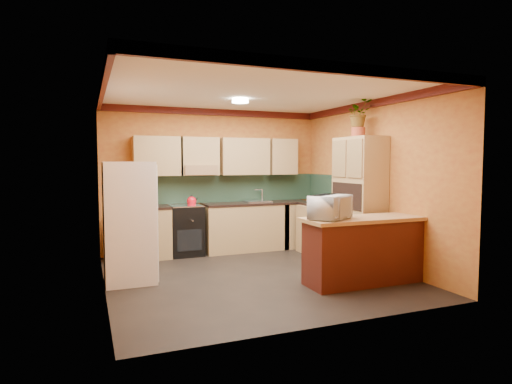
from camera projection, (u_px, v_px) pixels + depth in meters
The scene contains 15 objects.
room_shell at pixel (249, 136), 6.50m from camera, with size 4.24×4.24×2.72m.
base_cabinets_back at pixel (219, 229), 8.01m from camera, with size 3.65×0.60×0.88m, color tan.
countertop_back at pixel (219, 205), 7.98m from camera, with size 3.65×0.62×0.04m, color black.
stove at pixel (186, 230), 7.78m from camera, with size 0.58×0.58×0.91m, color black.
kettle at pixel (192, 201), 7.73m from camera, with size 0.17×0.17×0.18m, color red, non-canonical shape.
sink at pixel (257, 201), 8.26m from camera, with size 0.48×0.40×0.03m, color silver.
base_cabinets_right at pixel (322, 229), 8.02m from camera, with size 0.60×0.80×0.88m, color tan.
countertop_right at pixel (322, 205), 7.99m from camera, with size 0.62×0.80×0.04m, color black.
fridge at pixel (129, 222), 6.00m from camera, with size 0.68×0.66×1.70m, color white.
pantry at pixel (359, 201), 6.99m from camera, with size 0.48×0.90×2.10m, color tan.
fern_pot at pixel (358, 132), 6.96m from camera, with size 0.22×0.22×0.16m, color #AD452A.
fern at pixel (359, 113), 6.94m from camera, with size 0.41×0.35×0.45m, color tan.
breakfast_bar at pixel (368, 252), 5.99m from camera, with size 1.80×0.55×0.88m, color #4A1711.
bar_top at pixel (368, 219), 5.96m from camera, with size 1.90×0.65×0.05m, color tan.
microwave at pixel (330, 207), 5.72m from camera, with size 0.58×0.40×0.32m, color white.
Camera 1 is at (-2.29, -5.84, 1.69)m, focal length 30.00 mm.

